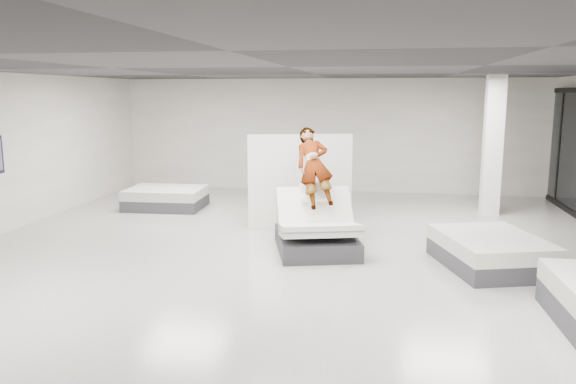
{
  "coord_description": "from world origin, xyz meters",
  "views": [
    {
      "loc": [
        1.54,
        -8.99,
        2.79
      ],
      "look_at": [
        -0.18,
        1.0,
        1.0
      ],
      "focal_mm": 35.0,
      "sensor_mm": 36.0,
      "label": 1
    }
  ],
  "objects_px": {
    "column": "(493,146)",
    "person": "(314,183)",
    "hero_bed": "(316,232)",
    "remote": "(329,197)",
    "divider_panel": "(300,182)",
    "flat_bed_right_far": "(490,251)",
    "flat_bed_left_far": "(166,198)"
  },
  "relations": [
    {
      "from": "column",
      "to": "hero_bed",
      "type": "bearing_deg",
      "value": -133.28
    },
    {
      "from": "flat_bed_right_far",
      "to": "person",
      "type": "bearing_deg",
      "value": 165.36
    },
    {
      "from": "flat_bed_left_far",
      "to": "hero_bed",
      "type": "bearing_deg",
      "value": -37.63
    },
    {
      "from": "divider_panel",
      "to": "flat_bed_left_far",
      "type": "relative_size",
      "value": 1.15
    },
    {
      "from": "hero_bed",
      "to": "person",
      "type": "relative_size",
      "value": 1.27
    },
    {
      "from": "remote",
      "to": "flat_bed_left_far",
      "type": "relative_size",
      "value": 0.07
    },
    {
      "from": "person",
      "to": "flat_bed_right_far",
      "type": "relative_size",
      "value": 0.73
    },
    {
      "from": "flat_bed_right_far",
      "to": "remote",
      "type": "bearing_deg",
      "value": 169.42
    },
    {
      "from": "flat_bed_right_far",
      "to": "column",
      "type": "xyz_separation_m",
      "value": [
        0.71,
        4.29,
        1.34
      ]
    },
    {
      "from": "hero_bed",
      "to": "remote",
      "type": "xyz_separation_m",
      "value": [
        0.22,
        0.04,
        0.64
      ]
    },
    {
      "from": "remote",
      "to": "flat_bed_right_far",
      "type": "height_order",
      "value": "remote"
    },
    {
      "from": "person",
      "to": "divider_panel",
      "type": "xyz_separation_m",
      "value": [
        -0.46,
        1.38,
        -0.2
      ]
    },
    {
      "from": "divider_panel",
      "to": "column",
      "type": "distance_m",
      "value": 4.72
    },
    {
      "from": "divider_panel",
      "to": "flat_bed_right_far",
      "type": "height_order",
      "value": "divider_panel"
    },
    {
      "from": "flat_bed_right_far",
      "to": "hero_bed",
      "type": "bearing_deg",
      "value": 170.96
    },
    {
      "from": "flat_bed_right_far",
      "to": "flat_bed_left_far",
      "type": "height_order",
      "value": "flat_bed_right_far"
    },
    {
      "from": "hero_bed",
      "to": "flat_bed_left_far",
      "type": "height_order",
      "value": "hero_bed"
    },
    {
      "from": "divider_panel",
      "to": "column",
      "type": "relative_size",
      "value": 0.67
    },
    {
      "from": "hero_bed",
      "to": "divider_panel",
      "type": "bearing_deg",
      "value": 107.99
    },
    {
      "from": "person",
      "to": "remote",
      "type": "distance_m",
      "value": 0.46
    },
    {
      "from": "remote",
      "to": "column",
      "type": "bearing_deg",
      "value": 32.82
    },
    {
      "from": "divider_panel",
      "to": "flat_bed_left_far",
      "type": "distance_m",
      "value": 3.9
    },
    {
      "from": "remote",
      "to": "hero_bed",
      "type": "bearing_deg",
      "value": 175.07
    },
    {
      "from": "column",
      "to": "divider_panel",
      "type": "bearing_deg",
      "value": -152.82
    },
    {
      "from": "remote",
      "to": "divider_panel",
      "type": "xyz_separation_m",
      "value": [
        -0.77,
        1.66,
        -0.01
      ]
    },
    {
      "from": "flat_bed_right_far",
      "to": "column",
      "type": "height_order",
      "value": "column"
    },
    {
      "from": "divider_panel",
      "to": "flat_bed_right_far",
      "type": "xyz_separation_m",
      "value": [
        3.45,
        -2.16,
        -0.72
      ]
    },
    {
      "from": "person",
      "to": "flat_bed_left_far",
      "type": "relative_size",
      "value": 0.88
    },
    {
      "from": "column",
      "to": "person",
      "type": "bearing_deg",
      "value": -136.45
    },
    {
      "from": "hero_bed",
      "to": "flat_bed_right_far",
      "type": "distance_m",
      "value": 2.93
    },
    {
      "from": "hero_bed",
      "to": "column",
      "type": "distance_m",
      "value": 5.41
    },
    {
      "from": "flat_bed_left_far",
      "to": "divider_panel",
      "type": "bearing_deg",
      "value": -22.41
    }
  ]
}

